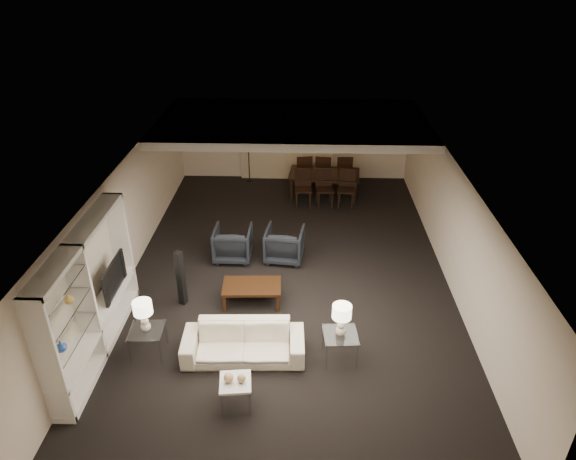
% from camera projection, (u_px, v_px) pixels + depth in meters
% --- Properties ---
extents(floor, '(11.00, 11.00, 0.00)m').
position_uv_depth(floor, '(288.00, 273.00, 11.55)').
color(floor, black).
rests_on(floor, ground).
extents(ceiling, '(7.00, 11.00, 0.02)m').
position_uv_depth(ceiling, '(288.00, 169.00, 10.34)').
color(ceiling, silver).
rests_on(ceiling, ground).
extents(wall_back, '(7.00, 0.02, 2.50)m').
position_uv_depth(wall_back, '(294.00, 139.00, 15.76)').
color(wall_back, beige).
rests_on(wall_back, ground).
extents(wall_front, '(7.00, 0.02, 2.50)m').
position_uv_depth(wall_front, '(273.00, 441.00, 6.14)').
color(wall_front, beige).
rests_on(wall_front, ground).
extents(wall_left, '(0.02, 11.00, 2.50)m').
position_uv_depth(wall_left, '(126.00, 221.00, 11.05)').
color(wall_left, beige).
rests_on(wall_left, ground).
extents(wall_right, '(0.02, 11.00, 2.50)m').
position_uv_depth(wall_right, '(453.00, 226.00, 10.85)').
color(wall_right, beige).
rests_on(wall_right, ground).
extents(ceiling_soffit, '(7.00, 4.00, 0.20)m').
position_uv_depth(ceiling_soffit, '(292.00, 122.00, 13.45)').
color(ceiling_soffit, silver).
rests_on(ceiling_soffit, ceiling).
extents(curtains, '(1.50, 0.12, 2.40)m').
position_uv_depth(curtains, '(265.00, 141.00, 15.74)').
color(curtains, beige).
rests_on(curtains, wall_back).
extents(door, '(0.90, 0.05, 2.10)m').
position_uv_depth(door, '(316.00, 146.00, 15.81)').
color(door, silver).
rests_on(door, wall_back).
extents(painting, '(0.95, 0.04, 0.65)m').
position_uv_depth(painting, '(363.00, 131.00, 15.52)').
color(painting, '#142D38').
rests_on(painting, wall_back).
extents(media_unit, '(0.38, 3.40, 2.35)m').
position_uv_depth(media_unit, '(91.00, 296.00, 8.81)').
color(media_unit, white).
rests_on(media_unit, wall_left).
extents(pendant_light, '(0.52, 0.52, 0.24)m').
position_uv_depth(pendant_light, '(304.00, 140.00, 13.68)').
color(pendant_light, '#D8591E').
rests_on(pendant_light, ceiling_soffit).
extents(sofa, '(2.17, 0.91, 0.63)m').
position_uv_depth(sofa, '(243.00, 342.00, 9.05)').
color(sofa, beige).
rests_on(sofa, floor).
extents(coffee_table, '(1.20, 0.74, 0.42)m').
position_uv_depth(coffee_table, '(252.00, 294.00, 10.50)').
color(coffee_table, black).
rests_on(coffee_table, floor).
extents(armchair_left, '(0.87, 0.89, 0.80)m').
position_uv_depth(armchair_left, '(233.00, 243.00, 11.91)').
color(armchair_left, black).
rests_on(armchair_left, floor).
extents(armchair_right, '(0.95, 0.97, 0.80)m').
position_uv_depth(armchair_right, '(285.00, 244.00, 11.88)').
color(armchair_right, black).
rests_on(armchair_right, floor).
extents(side_table_left, '(0.62, 0.62, 0.55)m').
position_uv_depth(side_table_left, '(148.00, 342.00, 9.12)').
color(side_table_left, white).
rests_on(side_table_left, floor).
extents(side_table_right, '(0.64, 0.64, 0.55)m').
position_uv_depth(side_table_right, '(340.00, 346.00, 9.02)').
color(side_table_right, white).
rests_on(side_table_right, floor).
extents(table_lamp_left, '(0.35, 0.35, 0.61)m').
position_uv_depth(table_lamp_left, '(144.00, 316.00, 8.84)').
color(table_lamp_left, beige).
rests_on(table_lamp_left, side_table_left).
extents(table_lamp_right, '(0.36, 0.36, 0.61)m').
position_uv_depth(table_lamp_right, '(341.00, 320.00, 8.74)').
color(table_lamp_right, white).
rests_on(table_lamp_right, side_table_right).
extents(marble_table, '(0.54, 0.54, 0.49)m').
position_uv_depth(marble_table, '(236.00, 393.00, 8.12)').
color(marble_table, silver).
rests_on(marble_table, floor).
extents(gold_gourd_a, '(0.16, 0.16, 0.16)m').
position_uv_depth(gold_gourd_a, '(229.00, 377.00, 7.97)').
color(gold_gourd_a, tan).
rests_on(gold_gourd_a, marble_table).
extents(gold_gourd_b, '(0.14, 0.14, 0.14)m').
position_uv_depth(gold_gourd_b, '(241.00, 378.00, 7.97)').
color(gold_gourd_b, tan).
rests_on(gold_gourd_b, marble_table).
extents(television, '(1.07, 0.14, 0.61)m').
position_uv_depth(television, '(109.00, 277.00, 9.53)').
color(television, black).
rests_on(television, media_unit).
extents(vase_blue, '(0.17, 0.17, 0.18)m').
position_uv_depth(vase_blue, '(61.00, 346.00, 7.74)').
color(vase_blue, '#254AA0').
rests_on(vase_blue, media_unit).
extents(vase_amber, '(0.16, 0.16, 0.16)m').
position_uv_depth(vase_amber, '(69.00, 298.00, 7.97)').
color(vase_amber, gold).
rests_on(vase_amber, media_unit).
extents(floor_speaker, '(0.17, 0.17, 1.22)m').
position_uv_depth(floor_speaker, '(181.00, 278.00, 10.29)').
color(floor_speaker, black).
rests_on(floor_speaker, floor).
extents(dining_table, '(2.10, 1.30, 0.71)m').
position_uv_depth(dining_table, '(324.00, 185.00, 14.95)').
color(dining_table, black).
rests_on(dining_table, floor).
extents(chair_nl, '(0.51, 0.51, 1.05)m').
position_uv_depth(chair_nl, '(303.00, 188.00, 14.31)').
color(chair_nl, black).
rests_on(chair_nl, floor).
extents(chair_nm, '(0.54, 0.54, 1.05)m').
position_uv_depth(chair_nm, '(325.00, 189.00, 14.30)').
color(chair_nm, black).
rests_on(chair_nm, floor).
extents(chair_nr, '(0.55, 0.55, 1.05)m').
position_uv_depth(chair_nr, '(346.00, 189.00, 14.28)').
color(chair_nr, black).
rests_on(chair_nr, floor).
extents(chair_fl, '(0.54, 0.54, 1.05)m').
position_uv_depth(chair_fl, '(304.00, 171.00, 15.45)').
color(chair_fl, black).
rests_on(chair_fl, floor).
extents(chair_fm, '(0.54, 0.54, 1.05)m').
position_uv_depth(chair_fm, '(324.00, 171.00, 15.43)').
color(chair_fm, black).
rests_on(chair_fm, floor).
extents(chair_fr, '(0.52, 0.52, 1.05)m').
position_uv_depth(chair_fr, '(343.00, 171.00, 15.42)').
color(chair_fr, black).
rests_on(chair_fr, floor).
extents(floor_lamp, '(0.29, 0.29, 1.70)m').
position_uv_depth(floor_lamp, '(249.00, 155.00, 15.73)').
color(floor_lamp, black).
rests_on(floor_lamp, floor).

